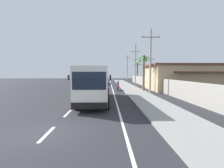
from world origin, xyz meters
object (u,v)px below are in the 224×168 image
at_px(coach_bus_foreground, 95,82).
at_px(utility_pole_mid, 150,60).
at_px(utility_pole_far, 135,64).
at_px(roadside_building, 196,77).
at_px(palm_nearest, 144,66).
at_px(palm_second, 137,69).
at_px(coach_bus_far_lane, 89,76).
at_px(utility_pole_distant, 127,68).
at_px(motorcycle_beside_bus, 118,87).

xyz_separation_m(coach_bus_foreground, utility_pole_mid, (6.91, 5.37, 2.65)).
relative_size(utility_pole_far, roadside_building, 0.58).
bearing_deg(utility_pole_far, roadside_building, -48.11).
height_order(palm_nearest, palm_second, palm_second).
xyz_separation_m(coach_bus_foreground, coach_bus_far_lane, (-3.59, 26.90, 0.18)).
height_order(coach_bus_foreground, utility_pole_distant, utility_pole_distant).
bearing_deg(palm_second, utility_pole_mid, -95.96).
distance_m(utility_pole_mid, utility_pole_distant, 28.88).
height_order(utility_pole_far, roadside_building, utility_pole_far).
bearing_deg(coach_bus_foreground, utility_pole_far, 69.75).
bearing_deg(palm_nearest, coach_bus_foreground, -128.07).
height_order(coach_bus_far_lane, utility_pole_distant, utility_pole_distant).
xyz_separation_m(utility_pole_distant, roadside_building, (8.60, -23.92, -2.20)).
height_order(coach_bus_foreground, palm_nearest, palm_nearest).
relative_size(coach_bus_far_lane, utility_pole_mid, 1.41).
relative_size(utility_pole_far, utility_pole_distant, 1.12).
height_order(coach_bus_foreground, roadside_building, roadside_building).
height_order(utility_pole_distant, palm_nearest, utility_pole_distant).
relative_size(coach_bus_far_lane, utility_pole_far, 1.31).
bearing_deg(utility_pole_distant, motorcycle_beside_bus, -100.06).
bearing_deg(utility_pole_distant, coach_bus_far_lane, -145.79).
height_order(palm_nearest, roadside_building, palm_nearest).
bearing_deg(utility_pole_mid, utility_pole_distant, 89.38).
xyz_separation_m(coach_bus_foreground, utility_pole_distant, (7.22, 34.24, 2.46)).
relative_size(motorcycle_beside_bus, roadside_building, 0.12).
bearing_deg(roadside_building, palm_nearest, -169.31).
xyz_separation_m(coach_bus_foreground, palm_nearest, (6.74, 8.61, 2.07)).
bearing_deg(motorcycle_beside_bus, palm_nearest, -16.09).
xyz_separation_m(utility_pole_distant, palm_nearest, (-0.48, -25.63, -0.39)).
bearing_deg(coach_bus_foreground, utility_pole_mid, 37.87).
distance_m(coach_bus_far_lane, utility_pole_distant, 13.26).
xyz_separation_m(coach_bus_far_lane, utility_pole_distant, (10.81, 7.35, 2.28)).
bearing_deg(palm_nearest, motorcycle_beside_bus, 163.91).
distance_m(motorcycle_beside_bus, utility_pole_far, 11.76).
relative_size(coach_bus_far_lane, motorcycle_beside_bus, 6.17).
relative_size(coach_bus_foreground, utility_pole_distant, 1.33).
xyz_separation_m(motorcycle_beside_bus, palm_nearest, (3.87, -1.12, 3.28)).
height_order(coach_bus_foreground, utility_pole_far, utility_pole_far).
bearing_deg(palm_nearest, utility_pole_mid, -87.12).
relative_size(coach_bus_foreground, roadside_building, 0.68).
distance_m(palm_second, roadside_building, 20.00).
relative_size(palm_nearest, roadside_building, 0.34).
relative_size(utility_pole_distant, palm_second, 1.44).
distance_m(utility_pole_distant, palm_nearest, 25.64).
bearing_deg(utility_pole_distant, roadside_building, -70.23).
height_order(utility_pole_far, palm_nearest, utility_pole_far).
relative_size(utility_pole_distant, palm_nearest, 1.49).
bearing_deg(coach_bus_foreground, roadside_building, 33.13).
bearing_deg(palm_second, coach_bus_far_lane, -170.03).
bearing_deg(utility_pole_distant, utility_pole_mid, -90.62).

